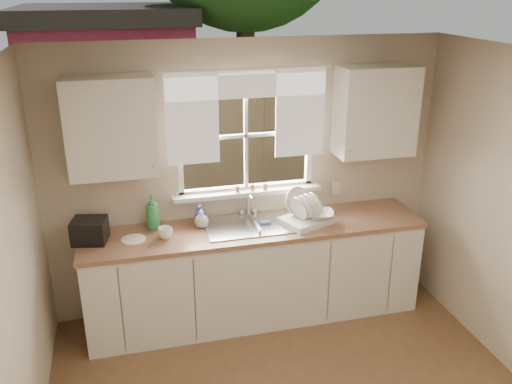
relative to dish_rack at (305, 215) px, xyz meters
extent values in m
cube|color=beige|center=(-0.46, 0.35, -0.41)|extent=(3.60, 0.02, 1.15)
cube|color=beige|center=(-0.46, 0.35, 1.34)|extent=(3.60, 0.02, 0.35)
cube|color=beige|center=(-1.66, 0.35, 0.66)|extent=(1.20, 0.02, 1.00)
cube|color=beige|center=(0.74, 0.35, 0.66)|extent=(1.20, 0.02, 1.00)
cube|color=silver|center=(-0.46, -1.65, 1.51)|extent=(3.60, 4.00, 0.02)
cube|color=white|center=(-0.46, 0.37, 0.16)|extent=(1.30, 0.06, 0.05)
cube|color=white|center=(-0.46, 0.37, 1.16)|extent=(1.30, 0.06, 0.05)
cube|color=white|center=(-1.06, 0.37, 0.66)|extent=(0.05, 0.06, 1.05)
cube|color=white|center=(0.14, 0.37, 0.66)|extent=(0.05, 0.06, 1.05)
cube|color=white|center=(-0.46, 0.37, 0.66)|extent=(0.03, 0.04, 1.00)
cube|color=white|center=(-0.46, 0.37, 0.66)|extent=(1.20, 0.04, 0.03)
cube|color=white|center=(-0.46, 0.31, 0.14)|extent=(1.38, 0.14, 0.04)
cylinder|color=white|center=(-0.46, 0.29, 1.26)|extent=(1.50, 0.02, 0.02)
cube|color=silver|center=(-0.94, 0.30, 0.86)|extent=(0.45, 0.02, 0.80)
cube|color=silver|center=(0.02, 0.30, 0.86)|extent=(0.45, 0.02, 0.80)
cube|color=silver|center=(-0.46, 0.30, 1.11)|extent=(1.40, 0.02, 0.20)
cube|color=white|center=(-0.46, 0.03, -0.55)|extent=(3.00, 0.62, 0.87)
cube|color=#94674A|center=(-0.46, 0.03, -0.10)|extent=(3.04, 0.65, 0.04)
cube|color=white|center=(-1.61, 0.17, 0.86)|extent=(0.70, 0.33, 0.80)
cube|color=white|center=(0.69, 0.17, 0.86)|extent=(0.70, 0.33, 0.80)
cube|color=beige|center=(0.42, 0.33, 0.09)|extent=(0.08, 0.01, 0.12)
cylinder|color=brown|center=(-0.30, 0.29, 0.19)|extent=(0.04, 0.04, 0.06)
cylinder|color=brown|center=(-0.56, 0.29, 0.19)|extent=(0.04, 0.04, 0.06)
cylinder|color=brown|center=(-0.42, 0.29, 0.19)|extent=(0.04, 0.04, 0.06)
cube|color=#335421|center=(-0.46, 5.35, -1.01)|extent=(20.00, 10.00, 0.02)
cube|color=#896B4B|center=(-0.46, 3.35, -0.09)|extent=(8.00, 0.10, 1.80)
cube|color=maroon|center=(-1.66, 6.85, 0.11)|extent=(3.00, 3.00, 2.20)
cube|color=black|center=(-1.66, 6.85, 1.36)|extent=(3.20, 3.20, 0.30)
cylinder|color=#423021|center=(0.94, 6.35, 0.61)|extent=(0.36, 0.36, 3.20)
cube|color=#B7B7BC|center=(-0.46, 0.06, -0.16)|extent=(0.84, 0.46, 0.18)
cube|color=#B7B7BC|center=(-0.46, 0.06, -0.07)|extent=(0.88, 0.50, 0.01)
cube|color=#B7B7BC|center=(-0.46, 0.06, -0.10)|extent=(0.02, 0.41, 0.14)
cylinder|color=silver|center=(-0.46, 0.31, 0.03)|extent=(0.03, 0.03, 0.22)
cylinder|color=silver|center=(-0.46, 0.23, 0.14)|extent=(0.02, 0.18, 0.02)
sphere|color=silver|center=(-0.52, 0.31, -0.05)|extent=(0.05, 0.05, 0.05)
sphere|color=silver|center=(-0.40, 0.31, -0.05)|extent=(0.05, 0.05, 0.05)
cube|color=white|center=(0.00, -0.01, -0.05)|extent=(0.50, 0.45, 0.06)
cylinder|color=white|center=(-0.05, 0.11, 0.10)|extent=(0.27, 0.17, 0.25)
cylinder|color=white|center=(-0.08, -0.04, 0.09)|extent=(0.15, 0.23, 0.22)
cylinder|color=white|center=(-0.02, -0.02, 0.09)|extent=(0.15, 0.23, 0.22)
cylinder|color=white|center=(0.03, 0.00, 0.09)|extent=(0.15, 0.23, 0.22)
cylinder|color=white|center=(0.09, 0.03, 0.09)|extent=(0.15, 0.23, 0.22)
imported|color=silver|center=(0.12, -0.05, 0.01)|extent=(0.31, 0.31, 0.06)
imported|color=green|center=(-1.33, 0.21, 0.08)|extent=(0.12, 0.12, 0.32)
imported|color=blue|center=(-0.92, 0.20, 0.02)|extent=(0.11, 0.11, 0.19)
imported|color=beige|center=(-0.92, 0.14, 0.01)|extent=(0.14, 0.14, 0.16)
cylinder|color=white|center=(-1.51, 0.02, -0.07)|extent=(0.21, 0.21, 0.01)
imported|color=white|center=(-1.25, -0.01, -0.03)|extent=(0.13, 0.13, 0.10)
cube|color=black|center=(-1.86, 0.08, 0.02)|extent=(0.31, 0.29, 0.20)
camera|label=1|loc=(-1.52, -4.18, 1.95)|focal=38.00mm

